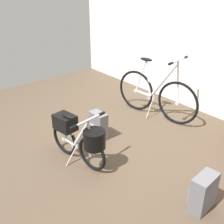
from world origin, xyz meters
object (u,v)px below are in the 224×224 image
handbag_on_floor (203,193)px  display_bike_left (156,94)px  folding_bike_foreground (79,137)px  backpack_on_floor (98,126)px

handbag_on_floor → display_bike_left: bearing=145.5°
folding_bike_foreground → handbag_on_floor: folding_bike_foreground is taller
display_bike_left → handbag_on_floor: 2.11m
display_bike_left → backpack_on_floor: display_bike_left is taller
folding_bike_foreground → handbag_on_floor: size_ratio=2.38×
display_bike_left → backpack_on_floor: 1.18m
backpack_on_floor → handbag_on_floor: (1.77, -0.03, 0.00)m
folding_bike_foreground → display_bike_left: 1.72m
display_bike_left → folding_bike_foreground: bearing=-80.2°
folding_bike_foreground → display_bike_left: bearing=99.8°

